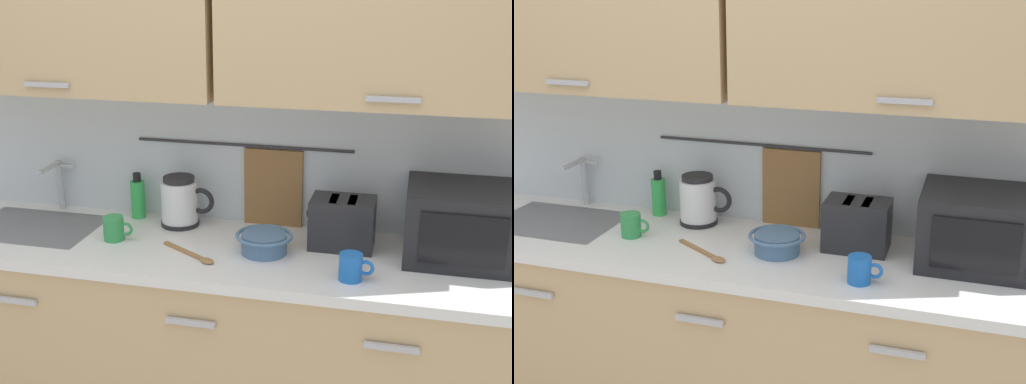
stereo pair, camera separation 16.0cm
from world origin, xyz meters
TOP-DOWN VIEW (x-y plane):
  - counter_unit at (-0.01, 0.30)m, footprint 2.53×0.64m
  - back_wall_assembly at (0.00, 0.53)m, footprint 3.70×0.41m
  - sink_faucet at (-0.78, 0.53)m, footprint 0.09×0.17m
  - microwave at (0.93, 0.41)m, footprint 0.46×0.35m
  - electric_kettle at (-0.21, 0.48)m, footprint 0.23×0.16m
  - dish_soap_bottle at (-0.41, 0.53)m, footprint 0.06×0.06m
  - mug_near_sink at (-0.40, 0.27)m, footprint 0.12×0.08m
  - mixing_bowl at (0.19, 0.28)m, footprint 0.21×0.21m
  - toaster at (0.47, 0.41)m, footprint 0.26×0.17m
  - mug_by_kettle at (0.53, 0.13)m, footprint 0.12×0.08m
  - wooden_spoon at (-0.05, 0.18)m, footprint 0.25×0.17m

SIDE VIEW (x-z plane):
  - counter_unit at x=-0.01m, z-range 0.01..0.91m
  - wooden_spoon at x=-0.05m, z-range 0.90..0.91m
  - mixing_bowl at x=0.19m, z-range 0.91..0.98m
  - mug_near_sink at x=-0.40m, z-range 0.90..1.00m
  - mug_by_kettle at x=0.53m, z-range 0.90..1.00m
  - dish_soap_bottle at x=-0.41m, z-range 0.89..1.08m
  - toaster at x=0.47m, z-range 0.90..1.09m
  - electric_kettle at x=-0.21m, z-range 0.90..1.11m
  - microwave at x=0.93m, z-range 0.90..1.17m
  - sink_faucet at x=-0.78m, z-range 0.93..1.15m
  - back_wall_assembly at x=0.00m, z-range 0.27..2.77m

